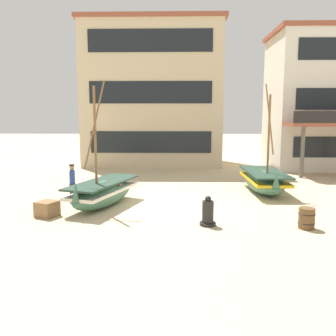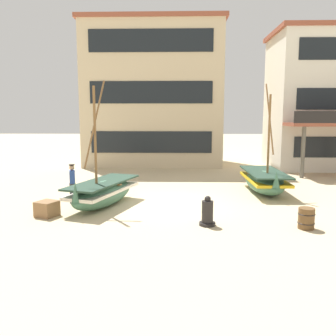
{
  "view_description": "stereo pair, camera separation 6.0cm",
  "coord_description": "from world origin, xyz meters",
  "px_view_note": "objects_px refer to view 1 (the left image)",
  "views": [
    {
      "loc": [
        0.37,
        -14.66,
        3.69
      ],
      "look_at": [
        0.0,
        1.0,
        1.4
      ],
      "focal_mm": 38.04,
      "sensor_mm": 36.0,
      "label": 1
    },
    {
      "loc": [
        0.43,
        -14.66,
        3.69
      ],
      "look_at": [
        0.0,
        1.0,
        1.4
      ],
      "focal_mm": 38.04,
      "sensor_mm": 36.0,
      "label": 2
    }
  ],
  "objects_px": {
    "fishing_boat_centre_large": "(103,192)",
    "cargo_crate": "(47,209)",
    "wooden_barrel": "(307,218)",
    "capstan_winch": "(208,213)",
    "harbor_building_main": "(153,95)",
    "fishing_boat_near_left": "(264,180)",
    "fisherman_by_hull": "(72,184)"
  },
  "relations": [
    {
      "from": "fishing_boat_centre_large",
      "to": "cargo_crate",
      "type": "height_order",
      "value": "fishing_boat_centre_large"
    },
    {
      "from": "fishing_boat_centre_large",
      "to": "cargo_crate",
      "type": "bearing_deg",
      "value": -138.64
    },
    {
      "from": "fisherman_by_hull",
      "to": "harbor_building_main",
      "type": "bearing_deg",
      "value": 78.69
    },
    {
      "from": "wooden_barrel",
      "to": "capstan_winch",
      "type": "bearing_deg",
      "value": 175.08
    },
    {
      "from": "harbor_building_main",
      "to": "capstan_winch",
      "type": "bearing_deg",
      "value": -79.77
    },
    {
      "from": "fisherman_by_hull",
      "to": "capstan_winch",
      "type": "height_order",
      "value": "fisherman_by_hull"
    },
    {
      "from": "fishing_boat_centre_large",
      "to": "wooden_barrel",
      "type": "xyz_separation_m",
      "value": [
        7.32,
        -2.78,
        -0.24
      ]
    },
    {
      "from": "fishing_boat_near_left",
      "to": "cargo_crate",
      "type": "xyz_separation_m",
      "value": [
        -9.06,
        -4.44,
        -0.3
      ]
    },
    {
      "from": "fisherman_by_hull",
      "to": "capstan_winch",
      "type": "relative_size",
      "value": 1.64
    },
    {
      "from": "cargo_crate",
      "to": "capstan_winch",
      "type": "bearing_deg",
      "value": -9.11
    },
    {
      "from": "fishing_boat_near_left",
      "to": "fisherman_by_hull",
      "type": "bearing_deg",
      "value": -164.26
    },
    {
      "from": "wooden_barrel",
      "to": "fisherman_by_hull",
      "type": "bearing_deg",
      "value": 159.74
    },
    {
      "from": "fisherman_by_hull",
      "to": "harbor_building_main",
      "type": "height_order",
      "value": "harbor_building_main"
    },
    {
      "from": "fishing_boat_centre_large",
      "to": "fisherman_by_hull",
      "type": "relative_size",
      "value": 3.03
    },
    {
      "from": "fishing_boat_near_left",
      "to": "fishing_boat_centre_large",
      "type": "xyz_separation_m",
      "value": [
        -7.29,
        -2.88,
        0.0
      ]
    },
    {
      "from": "fishing_boat_centre_large",
      "to": "capstan_winch",
      "type": "bearing_deg",
      "value": -31.46
    },
    {
      "from": "capstan_winch",
      "to": "wooden_barrel",
      "type": "bearing_deg",
      "value": -4.92
    },
    {
      "from": "fisherman_by_hull",
      "to": "wooden_barrel",
      "type": "bearing_deg",
      "value": -20.26
    },
    {
      "from": "fishing_boat_centre_large",
      "to": "harbor_building_main",
      "type": "relative_size",
      "value": 0.48
    },
    {
      "from": "fishing_boat_near_left",
      "to": "capstan_winch",
      "type": "xyz_separation_m",
      "value": [
        -3.2,
        -5.38,
        -0.17
      ]
    },
    {
      "from": "cargo_crate",
      "to": "harbor_building_main",
      "type": "height_order",
      "value": "harbor_building_main"
    },
    {
      "from": "fishing_boat_centre_large",
      "to": "wooden_barrel",
      "type": "distance_m",
      "value": 7.83
    },
    {
      "from": "fishing_boat_near_left",
      "to": "capstan_winch",
      "type": "relative_size",
      "value": 5.09
    },
    {
      "from": "wooden_barrel",
      "to": "cargo_crate",
      "type": "relative_size",
      "value": 1.02
    },
    {
      "from": "fishing_boat_centre_large",
      "to": "capstan_winch",
      "type": "relative_size",
      "value": 4.98
    },
    {
      "from": "harbor_building_main",
      "to": "wooden_barrel",
      "type": "bearing_deg",
      "value": -69.37
    },
    {
      "from": "wooden_barrel",
      "to": "harbor_building_main",
      "type": "bearing_deg",
      "value": 110.63
    },
    {
      "from": "capstan_winch",
      "to": "cargo_crate",
      "type": "relative_size",
      "value": 1.5
    },
    {
      "from": "fishing_boat_near_left",
      "to": "cargo_crate",
      "type": "relative_size",
      "value": 7.62
    },
    {
      "from": "fishing_boat_centre_large",
      "to": "harbor_building_main",
      "type": "xyz_separation_m",
      "value": [
        1.21,
        13.44,
        4.71
      ]
    },
    {
      "from": "fisherman_by_hull",
      "to": "capstan_winch",
      "type": "bearing_deg",
      "value": -28.19
    },
    {
      "from": "fisherman_by_hull",
      "to": "fishing_boat_centre_large",
      "type": "bearing_deg",
      "value": -17.38
    }
  ]
}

